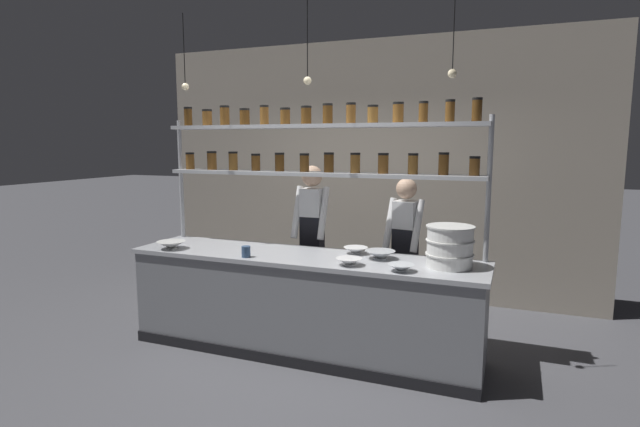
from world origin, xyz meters
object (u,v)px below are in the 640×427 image
Objects in this scene: prep_bowl_near_left at (380,255)px; spice_shelf_unit at (315,152)px; prep_bowl_center_back at (401,268)px; chef_left at (312,234)px; prep_bowl_far_left at (356,251)px; prep_bowl_near_right at (349,262)px; serving_cup_front at (246,252)px; chef_center at (405,247)px; container_stack at (450,246)px; prep_bowl_center_front at (171,245)px.

spice_shelf_unit is at bearing 162.07° from prep_bowl_near_left.
prep_bowl_center_back is (0.97, -0.59, -0.90)m from spice_shelf_unit.
chef_left reaches higher than prep_bowl_far_left.
serving_cup_front is at bearing -176.68° from prep_bowl_near_right.
prep_bowl_near_left is (-0.09, -0.62, 0.05)m from chef_center.
container_stack is 3.92× the size of serving_cup_front.
container_stack is 1.84× the size of prep_bowl_center_back.
prep_bowl_center_front is at bearing -170.54° from prep_bowl_near_left.
prep_bowl_far_left is at bearing -37.28° from chef_left.
spice_shelf_unit is at bearing -64.08° from chef_left.
spice_shelf_unit is 1.99× the size of chef_center.
chef_center reaches higher than prep_bowl_near_left.
serving_cup_front is at bearing -129.85° from chef_center.
prep_bowl_near_left is 1.20× the size of prep_bowl_near_right.
spice_shelf_unit is 1.29m from chef_center.
spice_shelf_unit reaches higher than chef_center.
prep_bowl_near_left is 2.01m from prep_bowl_center_front.
chef_center is 5.84× the size of prep_bowl_center_front.
spice_shelf_unit is 14.04× the size of prep_bowl_far_left.
prep_bowl_center_back is 0.71m from prep_bowl_far_left.
container_stack reaches higher than prep_bowl_near_right.
chef_left is 16.99× the size of serving_cup_front.
chef_center is at bearing 81.85° from prep_bowl_near_left.
prep_bowl_far_left is at bearing 29.60° from serving_cup_front.
serving_cup_front is (0.85, -0.04, 0.01)m from prep_bowl_center_front.
prep_bowl_center_back is 0.45m from prep_bowl_near_right.
prep_bowl_center_back is (-0.34, -0.28, -0.14)m from container_stack.
spice_shelf_unit is at bearing -142.66° from chef_center.
prep_bowl_near_right is (0.52, -0.55, -0.90)m from spice_shelf_unit.
prep_bowl_near_right reaches higher than prep_bowl_center_back.
prep_bowl_near_right is (1.80, 0.01, -0.01)m from prep_bowl_center_front.
prep_bowl_center_back is 1.40m from serving_cup_front.
container_stack is 1.74× the size of prep_bowl_far_left.
prep_bowl_center_front is 1.80m from prep_bowl_near_right.
chef_left is 7.62× the size of prep_bowl_near_right.
prep_bowl_center_front is 1.78m from prep_bowl_far_left.
prep_bowl_center_front is at bearing 177.01° from serving_cup_front.
chef_left reaches higher than serving_cup_front.
prep_bowl_near_right is at bearing -119.69° from prep_bowl_near_left.
spice_shelf_unit is at bearing 148.91° from prep_bowl_center_back.
prep_bowl_near_right is at bearing -79.71° from prep_bowl_far_left.
prep_bowl_far_left is (0.44, -0.11, -0.90)m from spice_shelf_unit.
spice_shelf_unit is 8.08× the size of container_stack.
spice_shelf_unit is 1.01m from prep_bowl_far_left.
chef_center is 7.04× the size of prep_bowl_far_left.
prep_bowl_far_left is (-0.08, 0.44, 0.00)m from prep_bowl_near_right.
chef_center is 1.00m from prep_bowl_center_back.
spice_shelf_unit is 14.20× the size of prep_bowl_near_right.
chef_left is 0.76m from prep_bowl_far_left.
spice_shelf_unit is 14.85× the size of prep_bowl_center_back.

